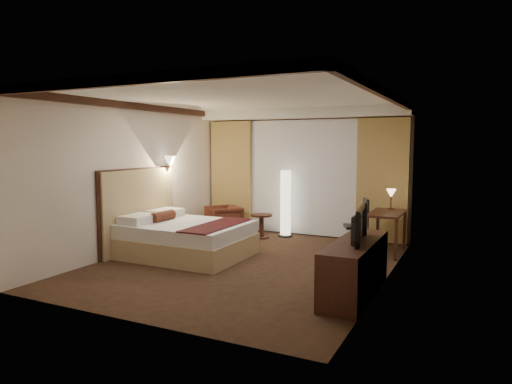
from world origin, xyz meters
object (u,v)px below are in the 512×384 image
at_px(bed, 187,239).
at_px(armchair, 223,219).
at_px(dresser, 355,268).
at_px(side_table, 262,226).
at_px(office_chair, 356,225).
at_px(floor_lamp, 286,203).
at_px(television, 354,219).
at_px(desk, 386,233).

distance_m(bed, armchair, 1.94).
bearing_deg(dresser, side_table, 134.00).
relative_size(side_table, office_chair, 0.52).
relative_size(floor_lamp, television, 1.45).
xyz_separation_m(office_chair, dresser, (0.60, -2.46, -0.13)).
bearing_deg(floor_lamp, office_chair, -21.30).
relative_size(desk, office_chair, 1.12).
relative_size(office_chair, television, 0.99).
bearing_deg(desk, office_chair, -174.76).
relative_size(bed, desk, 1.89).
bearing_deg(television, desk, -6.71).
relative_size(armchair, dresser, 0.38).
distance_m(office_chair, dresser, 2.54).
bearing_deg(television, floor_lamp, 28.39).
distance_m(desk, television, 2.59).
bearing_deg(office_chair, desk, -19.09).
bearing_deg(bed, armchair, 100.68).
bearing_deg(side_table, office_chair, -7.54).
height_order(desk, office_chair, office_chair).
height_order(bed, desk, desk).
distance_m(armchair, desk, 3.47).
xyz_separation_m(bed, floor_lamp, (0.90, 2.35, 0.41)).
xyz_separation_m(armchair, side_table, (0.88, 0.08, -0.10)).
relative_size(desk, dresser, 0.60).
distance_m(armchair, dresser, 4.41).
relative_size(office_chair, dresser, 0.53).
height_order(side_table, television, television).
xyz_separation_m(armchair, office_chair, (2.92, -0.20, 0.14)).
bearing_deg(desk, floor_lamp, 164.85).
distance_m(floor_lamp, desk, 2.31).
height_order(office_chair, television, television).
bearing_deg(bed, dresser, -13.46).
distance_m(bed, floor_lamp, 2.56).
xyz_separation_m(armchair, dresser, (3.52, -2.66, 0.01)).
relative_size(bed, side_table, 4.10).
bearing_deg(armchair, desk, 37.45).
bearing_deg(television, armchair, 45.51).
xyz_separation_m(bed, television, (3.13, -0.76, 0.69)).
distance_m(side_table, office_chair, 2.08).
height_order(floor_lamp, desk, floor_lamp).
distance_m(armchair, television, 4.43).
height_order(office_chair, dresser, office_chair).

